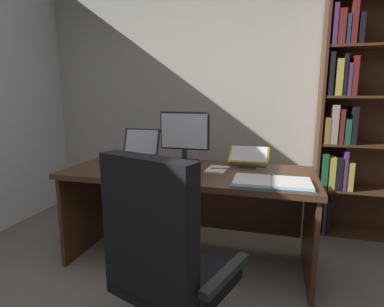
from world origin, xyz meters
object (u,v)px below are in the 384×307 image
reading_stand_with_book (249,156)px  pen (220,168)px  monitor (185,138)px  laptop (136,153)px  keyboard (168,172)px  computer_mouse (130,169)px  desk (191,192)px  bookshelf (356,120)px  notepad (217,169)px  office_chair (166,276)px  open_binder (272,182)px

reading_stand_with_book → pen: bearing=-127.2°
monitor → laptop: 0.48m
keyboard → computer_mouse: size_ratio=4.04×
desk → laptop: laptop is taller
bookshelf → monitor: bearing=-155.8°
laptop → notepad: 0.79m
monitor → reading_stand_with_book: 0.55m
monitor → notepad: monitor is taller
office_chair → notepad: size_ratio=4.99×
bookshelf → laptop: size_ratio=6.24×
computer_mouse → open_binder: computer_mouse is taller
open_binder → notepad: 0.49m
monitor → pen: bearing=-29.4°
desk → laptop: 0.63m
desk → office_chair: size_ratio=1.77×
open_binder → notepad: open_binder is taller
desk → computer_mouse: bearing=-149.8°
desk → monitor: bearing=120.5°
bookshelf → laptop: (-1.87, -0.63, -0.29)m
computer_mouse → laptop: bearing=109.5°
desk → bookshelf: 1.64m
bookshelf → keyboard: size_ratio=5.10×
office_chair → laptop: bearing=140.1°
desk → bookshelf: bookshelf is taller
bookshelf → computer_mouse: bookshelf is taller
notepad → pen: bearing=0.0°
monitor → laptop: (-0.45, 0.01, -0.15)m
bookshelf → keyboard: 1.80m
reading_stand_with_book → computer_mouse: bearing=-150.3°
pen → keyboard: bearing=-146.8°
reading_stand_with_book → notepad: size_ratio=1.51×
desk → open_binder: 0.71m
keyboard → bookshelf: bearing=36.4°
computer_mouse → desk: bearing=30.2°
desk → bookshelf: bearing=31.7°
notepad → bookshelf: bearing=36.9°
desk → office_chair: bearing=-81.3°
keyboard → reading_stand_with_book: reading_stand_with_book is taller
keyboard → notepad: bearing=34.8°
keyboard → computer_mouse: (-0.30, 0.00, 0.01)m
desk → pen: pen is taller
notepad → keyboard: bearing=-145.2°
monitor → reading_stand_with_book: monitor is taller
reading_stand_with_book → notepad: reading_stand_with_book is taller
reading_stand_with_book → desk: bearing=-150.8°
desk → open_binder: bearing=-24.7°
reading_stand_with_book → office_chair: bearing=-102.5°
bookshelf → notepad: (-1.11, -0.83, -0.34)m
laptop → notepad: size_ratio=1.63×
computer_mouse → notepad: (0.62, 0.22, -0.02)m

